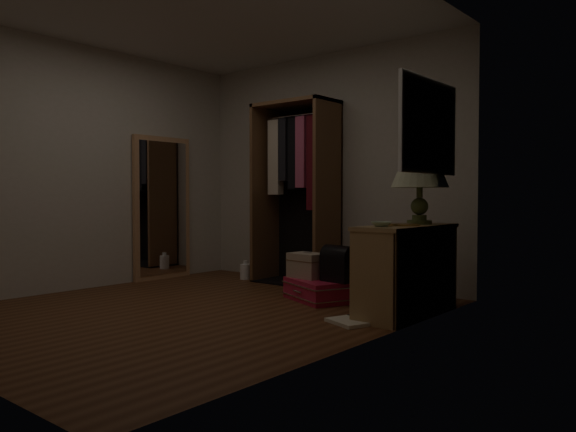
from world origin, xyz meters
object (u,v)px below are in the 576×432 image
(pink_suitcase, at_px, (320,290))
(console_bookshelf, at_px, (408,267))
(white_jug, at_px, (245,271))
(train_case, at_px, (307,265))
(table_lamp, at_px, (420,172))
(open_wardrobe, at_px, (299,177))
(black_bag, at_px, (339,263))
(floor_mirror, at_px, (162,208))

(pink_suitcase, bearing_deg, console_bookshelf, 21.15)
(console_bookshelf, bearing_deg, white_jug, 167.00)
(train_case, relative_size, table_lamp, 0.62)
(open_wardrobe, bearing_deg, black_bag, -34.20)
(open_wardrobe, distance_m, train_case, 1.31)
(open_wardrobe, height_order, train_case, open_wardrobe)
(black_bag, distance_m, white_jug, 1.82)
(floor_mirror, height_order, pink_suitcase, floor_mirror)
(pink_suitcase, height_order, white_jug, white_jug)
(black_bag, distance_m, table_lamp, 1.11)
(floor_mirror, height_order, black_bag, floor_mirror)
(floor_mirror, xyz_separation_m, train_case, (2.14, 0.08, -0.53))
(open_wardrobe, height_order, pink_suitcase, open_wardrobe)
(console_bookshelf, xyz_separation_m, floor_mirror, (-3.24, -0.04, 0.46))
(console_bookshelf, distance_m, floor_mirror, 3.27)
(floor_mirror, bearing_deg, console_bookshelf, 0.65)
(open_wardrobe, xyz_separation_m, white_jug, (-0.68, -0.17, -1.12))
(pink_suitcase, relative_size, white_jug, 3.61)
(open_wardrobe, distance_m, pink_suitcase, 1.55)
(pink_suitcase, xyz_separation_m, table_lamp, (0.95, 0.15, 1.10))
(train_case, relative_size, black_bag, 1.13)
(console_bookshelf, distance_m, pink_suitcase, 0.99)
(console_bookshelf, height_order, train_case, console_bookshelf)
(pink_suitcase, height_order, table_lamp, table_lamp)
(black_bag, bearing_deg, console_bookshelf, 5.18)
(console_bookshelf, distance_m, black_bag, 0.72)
(open_wardrobe, relative_size, table_lamp, 3.34)
(train_case, height_order, table_lamp, table_lamp)
(train_case, xyz_separation_m, white_jug, (-1.34, 0.52, -0.23))
(floor_mirror, bearing_deg, train_case, 2.03)
(pink_suitcase, bearing_deg, black_bag, 22.57)
(console_bookshelf, relative_size, table_lamp, 1.83)
(console_bookshelf, relative_size, train_case, 2.95)
(pink_suitcase, bearing_deg, table_lamp, 32.49)
(floor_mirror, relative_size, black_bag, 5.06)
(console_bookshelf, bearing_deg, train_case, 177.95)
(table_lamp, bearing_deg, floor_mirror, -176.03)
(train_case, xyz_separation_m, table_lamp, (1.10, 0.15, 0.88))
(floor_mirror, xyz_separation_m, pink_suitcase, (2.30, 0.07, -0.75))
(pink_suitcase, distance_m, black_bag, 0.35)
(console_bookshelf, relative_size, floor_mirror, 0.66)
(black_bag, bearing_deg, open_wardrobe, 153.60)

